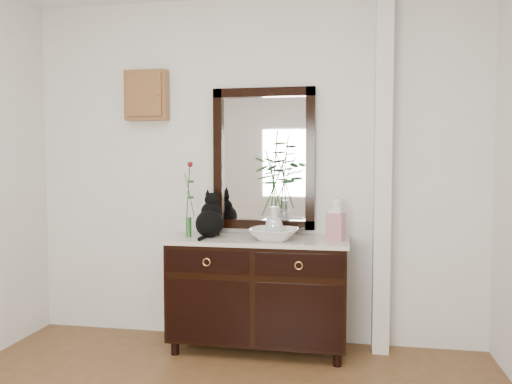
% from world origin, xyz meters
% --- Properties ---
extents(wall_back, '(3.60, 0.04, 2.70)m').
position_xyz_m(wall_back, '(0.00, 1.98, 1.35)').
color(wall_back, silver).
rests_on(wall_back, ground).
extents(pilaster, '(0.12, 0.20, 2.70)m').
position_xyz_m(pilaster, '(1.00, 1.90, 1.35)').
color(pilaster, silver).
rests_on(pilaster, ground).
extents(sideboard, '(1.33, 0.52, 0.82)m').
position_xyz_m(sideboard, '(0.10, 1.73, 0.47)').
color(sideboard, black).
rests_on(sideboard, ground).
extents(wall_mirror, '(0.80, 0.06, 1.10)m').
position_xyz_m(wall_mirror, '(0.10, 1.97, 1.44)').
color(wall_mirror, black).
rests_on(wall_mirror, wall_back).
extents(key_cabinet, '(0.35, 0.10, 0.40)m').
position_xyz_m(key_cabinet, '(-0.85, 1.94, 1.95)').
color(key_cabinet, brown).
rests_on(key_cabinet, wall_back).
extents(cat, '(0.24, 0.30, 0.34)m').
position_xyz_m(cat, '(-0.28, 1.74, 1.02)').
color(cat, black).
rests_on(cat, sideboard).
extents(lotus_bowl, '(0.39, 0.39, 0.09)m').
position_xyz_m(lotus_bowl, '(0.23, 1.66, 0.89)').
color(lotus_bowl, silver).
rests_on(lotus_bowl, sideboard).
extents(vase_branches, '(0.44, 0.44, 0.78)m').
position_xyz_m(vase_branches, '(0.23, 1.66, 1.26)').
color(vase_branches, silver).
rests_on(vase_branches, lotus_bowl).
extents(bud_vase_rose, '(0.09, 0.09, 0.58)m').
position_xyz_m(bud_vase_rose, '(-0.43, 1.70, 1.14)').
color(bud_vase_rose, '#2E6C2F').
rests_on(bud_vase_rose, sideboard).
extents(ginger_jar, '(0.15, 0.15, 0.32)m').
position_xyz_m(ginger_jar, '(0.67, 1.73, 1.01)').
color(ginger_jar, silver).
rests_on(ginger_jar, sideboard).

